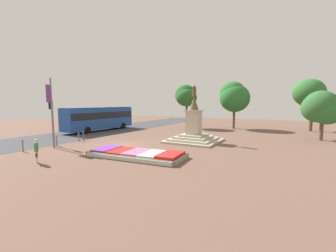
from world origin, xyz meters
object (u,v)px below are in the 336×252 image
at_px(kerb_bollard_north, 83,136).
at_px(traffic_light_near_crossing, 52,115).
at_px(kerb_bollard_mid_a, 57,140).
at_px(kerb_bollard_south, 23,145).
at_px(pedestrian_with_handbag, 36,150).
at_px(city_bus, 100,117).
at_px(banner_pole, 52,112).
at_px(flower_planter, 137,154).
at_px(statue_monument, 194,132).
at_px(kerb_bollard_mid_b, 79,137).

bearing_deg(kerb_bollard_north, traffic_light_near_crossing, -88.77).
relative_size(kerb_bollard_mid_a, kerb_bollard_north, 1.08).
xyz_separation_m(traffic_light_near_crossing, kerb_bollard_south, (0.12, -2.73, -2.31)).
bearing_deg(pedestrian_with_handbag, city_bus, 122.89).
height_order(traffic_light_near_crossing, banner_pole, banner_pole).
bearing_deg(kerb_bollard_mid_a, flower_planter, 0.70).
distance_m(flower_planter, pedestrian_with_handbag, 6.57).
bearing_deg(flower_planter, banner_pole, -173.73).
relative_size(statue_monument, kerb_bollard_north, 6.31).
xyz_separation_m(traffic_light_near_crossing, kerb_bollard_north, (-0.07, 3.43, -2.37)).
distance_m(flower_planter, traffic_light_near_crossing, 9.65).
relative_size(statue_monument, city_bus, 0.51).
height_order(flower_planter, kerb_bollard_mid_a, kerb_bollard_mid_a).
relative_size(city_bus, kerb_bollard_south, 10.86).
height_order(flower_planter, banner_pole, banner_pole).
distance_m(pedestrian_with_handbag, kerb_bollard_south, 4.70).
height_order(kerb_bollard_mid_b, kerb_bollard_north, kerb_bollard_mid_b).
relative_size(statue_monument, kerb_bollard_south, 5.56).
relative_size(flower_planter, statue_monument, 1.30).
xyz_separation_m(kerb_bollard_south, kerb_bollard_mid_b, (-0.03, 5.43, -0.04)).
bearing_deg(traffic_light_near_crossing, statue_monument, 39.27).
bearing_deg(traffic_light_near_crossing, kerb_bollard_mid_b, 88.17).
height_order(traffic_light_near_crossing, pedestrian_with_handbag, traffic_light_near_crossing).
xyz_separation_m(statue_monument, kerb_bollard_north, (-10.40, -5.01, -0.55)).
xyz_separation_m(flower_planter, statue_monument, (1.05, 8.10, 0.81)).
bearing_deg(kerb_bollard_north, kerb_bollard_mid_a, -86.11).
relative_size(banner_pole, kerb_bollard_south, 5.96).
height_order(statue_monument, city_bus, statue_monument).
height_order(traffic_light_near_crossing, kerb_bollard_south, traffic_light_near_crossing).
distance_m(kerb_bollard_south, kerb_bollard_mid_a, 2.96).
distance_m(banner_pole, kerb_bollard_mid_b, 4.33).
bearing_deg(city_bus, statue_monument, -6.73).
height_order(kerb_bollard_south, kerb_bollard_north, kerb_bollard_south).
relative_size(pedestrian_with_handbag, kerb_bollard_south, 1.58).
distance_m(kerb_bollard_mid_b, kerb_bollard_north, 0.74).
height_order(city_bus, kerb_bollard_north, city_bus).
distance_m(kerb_bollard_south, kerb_bollard_mid_b, 5.43).
bearing_deg(kerb_bollard_north, pedestrian_with_handbag, -58.67).
relative_size(flower_planter, banner_pole, 1.21).
distance_m(flower_planter, city_bus, 17.25).
bearing_deg(kerb_bollard_south, statue_monument, 47.60).
distance_m(statue_monument, banner_pole, 13.24).
relative_size(traffic_light_near_crossing, city_bus, 0.38).
distance_m(kerb_bollard_south, kerb_bollard_north, 6.16).
distance_m(city_bus, kerb_bollard_south, 13.91).
bearing_deg(kerb_bollard_north, banner_pole, -76.56).
relative_size(city_bus, kerb_bollard_mid_b, 11.82).
xyz_separation_m(kerb_bollard_mid_b, kerb_bollard_north, (-0.16, 0.73, -0.02)).
height_order(pedestrian_with_handbag, kerb_bollard_north, pedestrian_with_handbag).
bearing_deg(pedestrian_with_handbag, traffic_light_near_crossing, 137.41).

